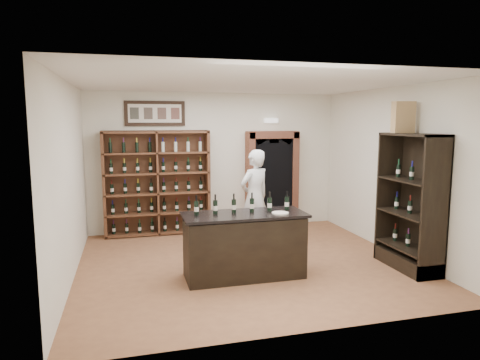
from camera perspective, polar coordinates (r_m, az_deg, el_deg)
The scene contains 20 objects.
floor at distance 7.40m, azimuth 0.83°, elevation -11.01°, with size 5.50×5.50×0.00m, color #915C3A.
ceiling at distance 7.02m, azimuth 0.88°, elevation 12.83°, with size 5.50×5.50×0.00m, color white.
wall_back at distance 9.47m, azimuth -3.23°, elevation 2.45°, with size 5.50×0.04×3.00m, color silver.
wall_left at distance 6.85m, azimuth -21.89°, elevation -0.19°, with size 0.04×5.00×3.00m, color silver.
wall_right at distance 8.23m, azimuth 19.63°, elevation 1.18°, with size 0.04×5.00×3.00m, color silver.
wine_shelf at distance 9.18m, azimuth -10.97°, elevation -0.37°, with size 2.20×0.38×2.20m.
framed_picture at distance 9.23m, azimuth -11.27°, elevation 8.70°, with size 1.25×0.04×0.52m, color black.
arched_doorway at distance 9.68m, azimuth 4.26°, elevation 0.40°, with size 1.17×0.35×2.17m.
emergency_light at distance 9.68m, azimuth 4.16°, elevation 7.90°, with size 0.30×0.10×0.10m, color white.
tasting_counter at distance 6.64m, azimuth 0.57°, elevation -8.74°, with size 1.88×0.78×1.00m.
counter_bottle_0 at distance 6.42m, azimuth -5.83°, elevation -3.72°, with size 0.07×0.07×0.30m.
counter_bottle_1 at distance 6.47m, azimuth -3.31°, elevation -3.60°, with size 0.07×0.07×0.30m.
counter_bottle_2 at distance 6.53m, azimuth -0.83°, elevation -3.48°, with size 0.07×0.07×0.30m.
counter_bottle_3 at distance 6.61m, azimuth 1.60°, elevation -3.35°, with size 0.07×0.07×0.30m.
counter_bottle_4 at distance 6.69m, azimuth 3.97°, elevation -3.22°, with size 0.07×0.07×0.30m.
counter_bottle_5 at distance 6.79m, azimuth 6.28°, elevation -3.09°, with size 0.07×0.07×0.30m.
side_cabinet at distance 7.50m, azimuth 21.83°, elevation -5.33°, with size 0.48×1.20×2.20m.
shopkeeper at distance 8.33m, azimuth 1.96°, elevation -2.28°, with size 0.67×0.44×1.85m, color silver.
plate at distance 6.52m, azimuth 5.38°, elevation -4.41°, with size 0.25×0.25×0.02m, color silver.
wine_crate at distance 7.51m, azimuth 20.94°, elevation 7.82°, with size 0.36×0.15×0.51m, color #A88259.
Camera 1 is at (-1.89, -6.74, 2.40)m, focal length 32.00 mm.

